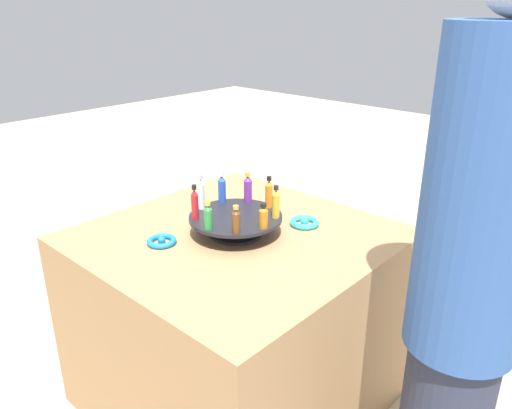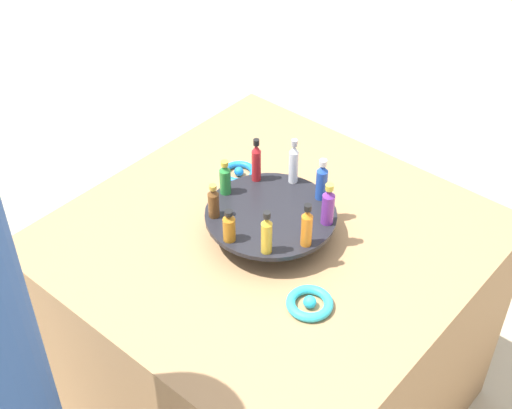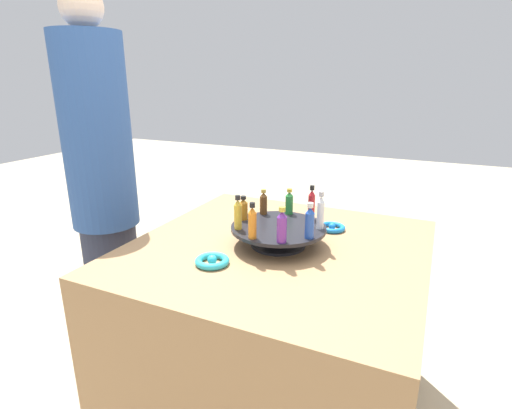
{
  "view_description": "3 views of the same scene",
  "coord_description": "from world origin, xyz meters",
  "px_view_note": "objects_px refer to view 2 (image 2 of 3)",
  "views": [
    {
      "loc": [
        1.18,
        1.18,
        1.55
      ],
      "look_at": [
        0.0,
        0.1,
        0.9
      ],
      "focal_mm": 35.0,
      "sensor_mm": 36.0,
      "label": 1
    },
    {
      "loc": [
        -0.89,
        1.09,
        2.01
      ],
      "look_at": [
        0.0,
        0.06,
        0.89
      ],
      "focal_mm": 50.0,
      "sensor_mm": 36.0,
      "label": 2
    },
    {
      "loc": [
        -1.25,
        -0.49,
        1.33
      ],
      "look_at": [
        0.0,
        0.09,
        0.9
      ],
      "focal_mm": 28.0,
      "sensor_mm": 36.0,
      "label": 3
    }
  ],
  "objects_px": {
    "bottle_purple": "(328,205)",
    "bottle_gold": "(267,234)",
    "bottle_orange": "(307,226)",
    "bottle_red": "(256,161)",
    "bottle_green": "(225,178)",
    "display_stand": "(271,220)",
    "bottle_blue": "(322,181)",
    "bottle_clear": "(294,163)",
    "bottle_amber": "(229,227)",
    "ribbon_bow_teal": "(310,303)",
    "bottle_brown": "(213,202)",
    "ribbon_bow_blue": "(239,173)"
  },
  "relations": [
    {
      "from": "bottle_purple",
      "to": "bottle_gold",
      "type": "bearing_deg",
      "value": 75.56
    },
    {
      "from": "bottle_orange",
      "to": "bottle_red",
      "type": "relative_size",
      "value": 0.95
    },
    {
      "from": "bottle_orange",
      "to": "bottle_green",
      "type": "distance_m",
      "value": 0.29
    },
    {
      "from": "display_stand",
      "to": "bottle_purple",
      "type": "relative_size",
      "value": 2.85
    },
    {
      "from": "bottle_blue",
      "to": "bottle_red",
      "type": "relative_size",
      "value": 0.93
    },
    {
      "from": "display_stand",
      "to": "bottle_clear",
      "type": "distance_m",
      "value": 0.17
    },
    {
      "from": "bottle_amber",
      "to": "bottle_clear",
      "type": "distance_m",
      "value": 0.29
    },
    {
      "from": "bottle_red",
      "to": "bottle_purple",
      "type": "bearing_deg",
      "value": 175.56
    },
    {
      "from": "bottle_clear",
      "to": "bottle_gold",
      "type": "bearing_deg",
      "value": 115.56
    },
    {
      "from": "bottle_blue",
      "to": "ribbon_bow_teal",
      "type": "height_order",
      "value": "bottle_blue"
    },
    {
      "from": "bottle_brown",
      "to": "bottle_orange",
      "type": "relative_size",
      "value": 0.8
    },
    {
      "from": "bottle_amber",
      "to": "ribbon_bow_blue",
      "type": "distance_m",
      "value": 0.38
    },
    {
      "from": "display_stand",
      "to": "bottle_amber",
      "type": "height_order",
      "value": "bottle_amber"
    },
    {
      "from": "display_stand",
      "to": "bottle_blue",
      "type": "height_order",
      "value": "bottle_blue"
    },
    {
      "from": "bottle_orange",
      "to": "bottle_clear",
      "type": "relative_size",
      "value": 0.91
    },
    {
      "from": "display_stand",
      "to": "bottle_green",
      "type": "bearing_deg",
      "value": 5.56
    },
    {
      "from": "bottle_amber",
      "to": "ribbon_bow_teal",
      "type": "relative_size",
      "value": 0.81
    },
    {
      "from": "ribbon_bow_teal",
      "to": "bottle_green",
      "type": "bearing_deg",
      "value": -18.0
    },
    {
      "from": "bottle_orange",
      "to": "bottle_clear",
      "type": "distance_m",
      "value": 0.25
    },
    {
      "from": "bottle_amber",
      "to": "ribbon_bow_teal",
      "type": "xyz_separation_m",
      "value": [
        -0.25,
        -0.01,
        -0.1
      ]
    },
    {
      "from": "bottle_clear",
      "to": "ribbon_bow_blue",
      "type": "bearing_deg",
      "value": 0.91
    },
    {
      "from": "bottle_amber",
      "to": "ribbon_bow_teal",
      "type": "bearing_deg",
      "value": -178.13
    },
    {
      "from": "display_stand",
      "to": "bottle_gold",
      "type": "distance_m",
      "value": 0.17
    },
    {
      "from": "bottle_purple",
      "to": "bottle_blue",
      "type": "height_order",
      "value": "bottle_blue"
    },
    {
      "from": "bottle_amber",
      "to": "bottle_red",
      "type": "height_order",
      "value": "bottle_red"
    },
    {
      "from": "bottle_amber",
      "to": "bottle_blue",
      "type": "distance_m",
      "value": 0.29
    },
    {
      "from": "bottle_brown",
      "to": "bottle_green",
      "type": "height_order",
      "value": "bottle_green"
    },
    {
      "from": "bottle_amber",
      "to": "bottle_purple",
      "type": "bearing_deg",
      "value": -124.44
    },
    {
      "from": "display_stand",
      "to": "bottle_red",
      "type": "relative_size",
      "value": 2.63
    },
    {
      "from": "bottle_orange",
      "to": "ribbon_bow_blue",
      "type": "relative_size",
      "value": 1.18
    },
    {
      "from": "bottle_amber",
      "to": "bottle_gold",
      "type": "bearing_deg",
      "value": -164.44
    },
    {
      "from": "bottle_gold",
      "to": "bottle_red",
      "type": "distance_m",
      "value": 0.29
    },
    {
      "from": "bottle_gold",
      "to": "bottle_brown",
      "type": "bearing_deg",
      "value": -4.44
    },
    {
      "from": "ribbon_bow_blue",
      "to": "bottle_blue",
      "type": "bearing_deg",
      "value": 179.1
    },
    {
      "from": "bottle_amber",
      "to": "ribbon_bow_teal",
      "type": "height_order",
      "value": "bottle_amber"
    },
    {
      "from": "bottle_amber",
      "to": "bottle_clear",
      "type": "bearing_deg",
      "value": -84.44
    },
    {
      "from": "bottle_gold",
      "to": "bottle_orange",
      "type": "xyz_separation_m",
      "value": [
        -0.06,
        -0.08,
        0.0
      ]
    },
    {
      "from": "display_stand",
      "to": "bottle_red",
      "type": "bearing_deg",
      "value": -34.44
    },
    {
      "from": "bottle_blue",
      "to": "bottle_green",
      "type": "xyz_separation_m",
      "value": [
        0.21,
        0.15,
        -0.01
      ]
    },
    {
      "from": "display_stand",
      "to": "bottle_purple",
      "type": "bearing_deg",
      "value": -154.44
    },
    {
      "from": "bottle_purple",
      "to": "ribbon_bow_blue",
      "type": "bearing_deg",
      "value": -11.51
    },
    {
      "from": "bottle_purple",
      "to": "ribbon_bow_teal",
      "type": "distance_m",
      "value": 0.25
    },
    {
      "from": "display_stand",
      "to": "bottle_green",
      "type": "relative_size",
      "value": 3.39
    },
    {
      "from": "bottle_purple",
      "to": "ribbon_bow_teal",
      "type": "height_order",
      "value": "bottle_purple"
    },
    {
      "from": "bottle_orange",
      "to": "bottle_purple",
      "type": "distance_m",
      "value": 0.1
    },
    {
      "from": "bottle_brown",
      "to": "bottle_green",
      "type": "distance_m",
      "value": 0.1
    },
    {
      "from": "bottle_amber",
      "to": "bottle_red",
      "type": "xyz_separation_m",
      "value": [
        0.11,
        -0.23,
        0.02
      ]
    },
    {
      "from": "bottle_amber",
      "to": "ribbon_bow_teal",
      "type": "distance_m",
      "value": 0.27
    },
    {
      "from": "bottle_clear",
      "to": "bottle_green",
      "type": "bearing_deg",
      "value": 55.56
    },
    {
      "from": "bottle_brown",
      "to": "ribbon_bow_blue",
      "type": "xyz_separation_m",
      "value": [
        0.13,
        -0.24,
        -0.11
      ]
    }
  ]
}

